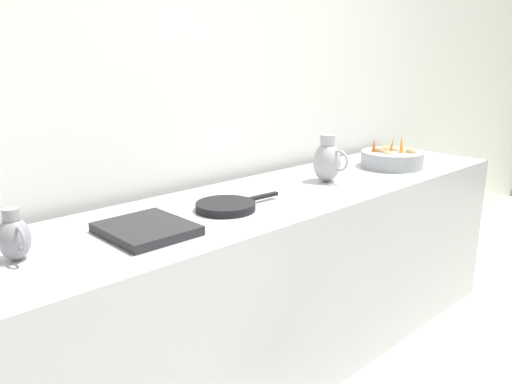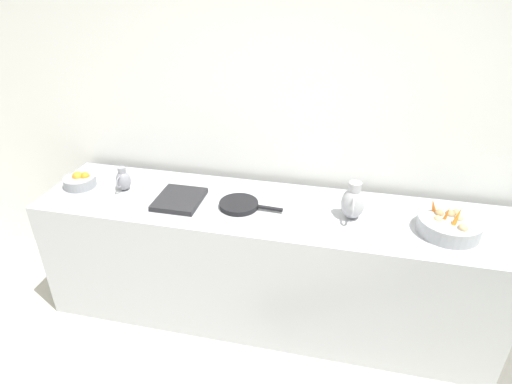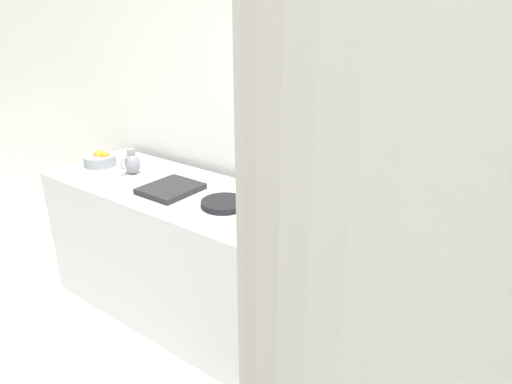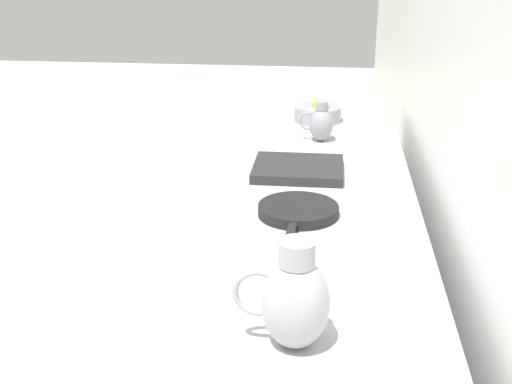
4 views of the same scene
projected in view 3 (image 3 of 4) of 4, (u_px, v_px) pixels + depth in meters
tile_wall_left at (400, 111)px, 2.31m from camera, size 0.10×9.58×3.00m
prep_counter at (267, 289)px, 2.62m from camera, size 0.73×3.35×0.93m
vegetable_colander at (468, 274)px, 1.82m from camera, size 0.37×0.37×0.21m
orange_bowl at (100, 160)px, 3.25m from camera, size 0.23×0.23×0.11m
metal_pitcher_tall at (345, 220)px, 2.15m from camera, size 0.21×0.15×0.25m
metal_pitcher_short at (132, 163)px, 3.06m from camera, size 0.15×0.11×0.18m
counter_sink_basin at (171, 189)px, 2.78m from camera, size 0.34×0.30×0.04m
skillet_on_counter at (224, 204)px, 2.57m from camera, size 0.26×0.43×0.03m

